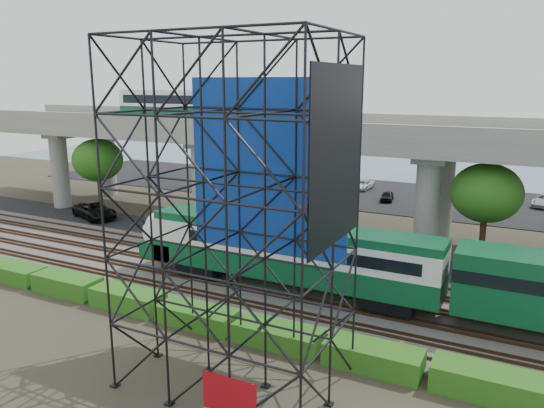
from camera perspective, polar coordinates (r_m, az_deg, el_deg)
The scene contains 13 objects.
ground at distance 34.30m, azimuth -5.25°, elevation -9.67°, with size 140.00×140.00×0.00m, color #474233.
ballast_bed at distance 35.84m, azimuth -3.54°, elevation -8.44°, with size 90.00×12.00×0.20m, color slate.
service_road at distance 42.97m, azimuth 2.21°, elevation -4.80°, with size 90.00×5.00×0.08m, color black.
parking_lot at distance 64.39m, azimuth 10.99°, elevation 1.04°, with size 90.00×18.00×0.08m, color black.
harbor_water at distance 85.45m, azimuth 15.10°, elevation 3.76°, with size 140.00×40.00×0.03m, color #496678.
rail_tracks at distance 35.78m, azimuth -3.55°, elevation -8.17°, with size 90.00×9.52×0.16m.
commuter_train at distance 32.51m, azimuth 5.20°, elevation -5.55°, with size 29.30×3.06×4.30m.
overpass at distance 46.64m, azimuth 3.89°, elevation 6.89°, with size 80.00×12.00×12.40m.
scaffold_tower at distance 22.59m, azimuth -4.08°, elevation -1.75°, with size 9.36×6.36×15.00m.
hedge_strip at distance 30.30m, azimuth -8.03°, elevation -11.80°, with size 34.60×1.80×1.20m.
trees at distance 48.63m, azimuth 0.06°, elevation 4.03°, with size 40.94×16.94×7.69m.
suv at distance 54.73m, azimuth -18.53°, elevation -0.67°, with size 2.56×5.55×1.54m, color black.
parked_cars at distance 63.67m, azimuth 13.29°, elevation 1.38°, with size 39.40×9.62×1.30m.
Camera 1 is at (16.99, -26.68, 13.27)m, focal length 35.00 mm.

